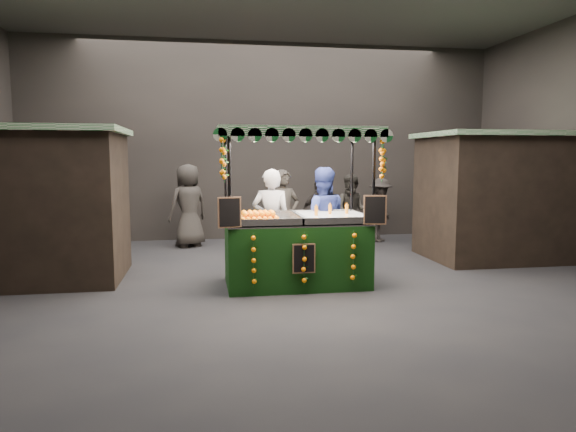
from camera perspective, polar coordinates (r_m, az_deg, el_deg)
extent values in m
plane|color=black|center=(8.69, 1.52, -7.46)|extent=(12.00, 12.00, 0.00)
cube|color=black|center=(13.38, -2.59, 8.24)|extent=(12.00, 0.10, 5.00)
cube|color=black|center=(3.68, 17.09, 12.51)|extent=(12.00, 0.10, 5.00)
cube|color=black|center=(9.72, -26.10, 0.85)|extent=(2.80, 2.00, 2.50)
cube|color=#12521E|center=(9.69, -26.49, 8.51)|extent=(3.00, 2.20, 0.10)
cube|color=black|center=(11.51, 22.05, 1.82)|extent=(2.80, 2.00, 2.50)
cube|color=#12521E|center=(11.49, 22.33, 8.29)|extent=(3.00, 2.20, 0.10)
cube|color=black|center=(8.50, 0.90, -4.20)|extent=(2.27, 1.24, 1.03)
cube|color=silver|center=(8.42, 0.90, -0.61)|extent=(2.27, 1.24, 0.04)
cylinder|color=black|center=(7.68, -6.43, 0.06)|extent=(0.05, 0.05, 2.48)
cylinder|color=black|center=(8.11, 9.37, 0.35)|extent=(0.05, 0.05, 2.48)
cylinder|color=black|center=(8.85, -6.84, 0.91)|extent=(0.05, 0.05, 2.48)
cylinder|color=black|center=(9.22, 7.01, 1.13)|extent=(0.05, 0.05, 2.48)
cube|color=#12521E|center=(8.36, 0.92, 9.42)|extent=(2.53, 1.50, 0.08)
cube|color=silver|center=(8.54, 5.00, -0.11)|extent=(1.01, 1.12, 0.08)
cube|color=black|center=(7.62, -6.49, 0.40)|extent=(0.35, 0.10, 0.45)
cube|color=black|center=(8.05, 9.59, 0.67)|extent=(0.35, 0.10, 0.45)
cube|color=black|center=(7.85, 1.77, -4.72)|extent=(0.35, 0.03, 0.45)
imported|color=gray|center=(9.22, -1.85, -0.65)|extent=(0.78, 0.60, 1.90)
imported|color=navy|center=(9.36, 3.74, -0.48)|extent=(1.02, 0.84, 1.92)
imported|color=black|center=(10.27, -0.43, -0.03)|extent=(0.79, 0.65, 1.85)
imported|color=black|center=(11.85, 7.14, 0.45)|extent=(1.02, 0.91, 1.71)
imported|color=black|center=(12.48, 3.47, 0.40)|extent=(0.92, 0.42, 1.54)
imported|color=black|center=(13.02, 10.17, 0.67)|extent=(1.11, 1.17, 1.59)
imported|color=#2E2925|center=(12.29, -10.94, 1.14)|extent=(1.13, 1.00, 1.94)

